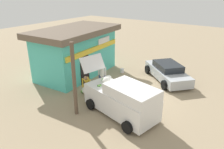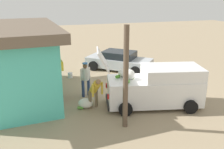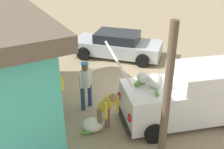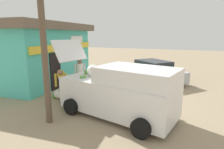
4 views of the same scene
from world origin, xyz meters
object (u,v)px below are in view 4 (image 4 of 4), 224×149
object	(u,v)px
unloaded_banana_pile	(60,94)
vendor_standing	(80,72)
paint_bucket	(100,76)
parked_sedan	(153,71)
delivery_van	(120,91)
customer_bending	(63,82)
storefront_bar	(43,52)

from	to	relation	value
unloaded_banana_pile	vendor_standing	bearing A→B (deg)	-11.42
unloaded_banana_pile	paint_bucket	distance (m)	4.46
parked_sedan	delivery_van	bearing A→B (deg)	178.69
customer_bending	paint_bucket	world-z (taller)	customer_bending
vendor_standing	unloaded_banana_pile	size ratio (longest dim) A/B	2.11
storefront_bar	vendor_standing	distance (m)	3.42
parked_sedan	paint_bucket	size ratio (longest dim) A/B	13.90
delivery_van	vendor_standing	world-z (taller)	delivery_van
storefront_bar	paint_bucket	distance (m)	3.97
parked_sedan	vendor_standing	distance (m)	4.97
unloaded_banana_pile	paint_bucket	bearing A→B (deg)	1.72
storefront_bar	unloaded_banana_pile	distance (m)	4.03
storefront_bar	customer_bending	size ratio (longest dim) A/B	4.81
storefront_bar	customer_bending	xyz separation A→B (m)	(-2.46, -3.32, -0.96)
vendor_standing	unloaded_banana_pile	bearing A→B (deg)	168.58
parked_sedan	paint_bucket	xyz separation A→B (m)	(-0.77, 3.48, -0.46)
paint_bucket	customer_bending	bearing A→B (deg)	-173.63
vendor_standing	customer_bending	xyz separation A→B (m)	(-1.60, -0.12, -0.11)
storefront_bar	customer_bending	world-z (taller)	storefront_bar
delivery_van	paint_bucket	bearing A→B (deg)	32.99
parked_sedan	paint_bucket	world-z (taller)	parked_sedan
vendor_standing	customer_bending	world-z (taller)	vendor_standing
customer_bending	paint_bucket	distance (m)	4.80
vendor_standing	paint_bucket	xyz separation A→B (m)	(3.11, 0.41, -0.86)
vendor_standing	delivery_van	bearing A→B (deg)	-124.82
vendor_standing	storefront_bar	bearing A→B (deg)	74.79
paint_bucket	parked_sedan	bearing A→B (deg)	-77.48
storefront_bar	vendor_standing	xyz separation A→B (m)	(-0.87, -3.20, -0.85)
storefront_bar	vendor_standing	size ratio (longest dim) A/B	4.12
delivery_van	parked_sedan	world-z (taller)	delivery_van
parked_sedan	vendor_standing	size ratio (longest dim) A/B	2.53
storefront_bar	delivery_van	distance (m)	6.86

